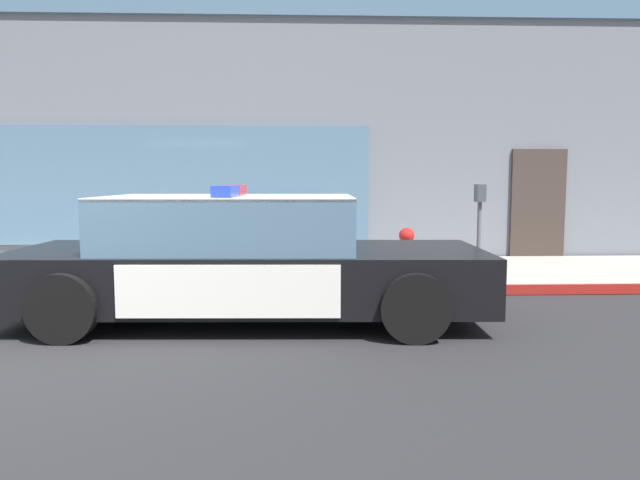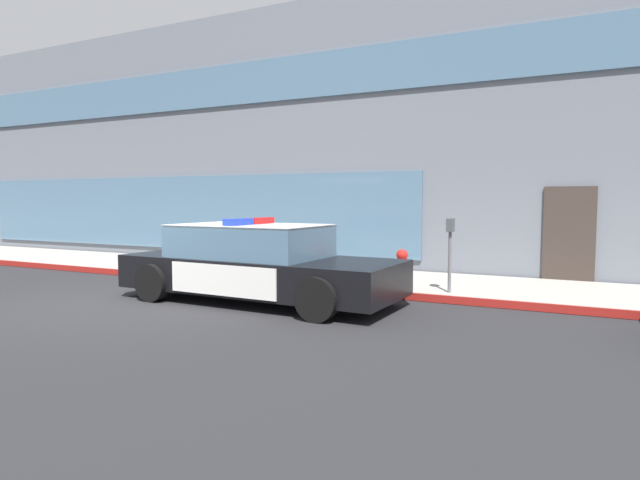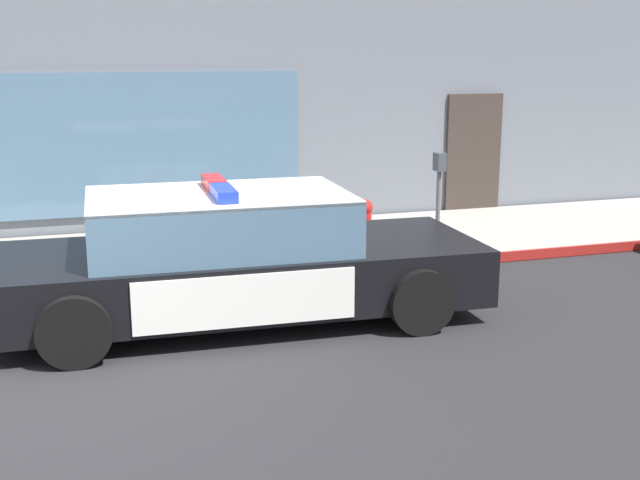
% 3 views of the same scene
% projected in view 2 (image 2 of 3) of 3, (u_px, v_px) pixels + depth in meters
% --- Properties ---
extents(ground, '(48.00, 48.00, 0.00)m').
position_uv_depth(ground, '(116.00, 304.00, 9.30)').
color(ground, '#262628').
extents(sidewalk, '(48.00, 2.87, 0.15)m').
position_uv_depth(sidewalk, '(246.00, 272.00, 12.90)').
color(sidewalk, '#A39E93').
rests_on(sidewalk, ground).
extents(curb_red_paint, '(28.80, 0.04, 0.14)m').
position_uv_depth(curb_red_paint, '(208.00, 280.00, 11.60)').
color(curb_red_paint, maroon).
rests_on(curb_red_paint, ground).
extents(storefront_building, '(25.97, 10.04, 6.87)m').
position_uv_depth(storefront_building, '(331.00, 154.00, 18.74)').
color(storefront_building, slate).
rests_on(storefront_building, ground).
extents(police_cruiser, '(5.16, 2.23, 1.49)m').
position_uv_depth(police_cruiser, '(257.00, 264.00, 9.52)').
color(police_cruiser, black).
rests_on(police_cruiser, ground).
extents(fire_hydrant, '(0.34, 0.39, 0.73)m').
position_uv_depth(fire_hydrant, '(402.00, 269.00, 10.20)').
color(fire_hydrant, red).
rests_on(fire_hydrant, sidewalk).
extents(parking_meter, '(0.12, 0.18, 1.34)m').
position_uv_depth(parking_meter, '(450.00, 241.00, 9.52)').
color(parking_meter, slate).
rests_on(parking_meter, sidewalk).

